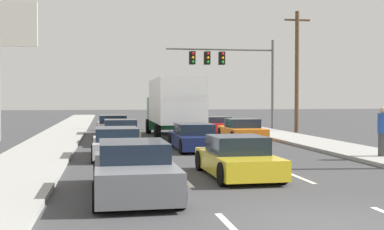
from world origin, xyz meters
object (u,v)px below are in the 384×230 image
object	(u,v)px
pedestrian_near_corner	(383,131)
car_red	(217,125)
traffic_signal_mast	(225,63)
car_navy	(194,137)
car_orange	(242,131)
car_silver	(117,144)
car_white	(113,126)
car_yellow	(237,158)
car_tan	(120,133)
car_gray	(133,170)
utility_pole_mid	(297,70)
box_truck	(173,104)

from	to	relation	value
pedestrian_near_corner	car_red	bearing A→B (deg)	100.17
traffic_signal_mast	car_navy	bearing A→B (deg)	-108.97
car_orange	pedestrian_near_corner	size ratio (longest dim) A/B	2.32
car_silver	car_orange	size ratio (longest dim) A/B	1.02
car_silver	car_navy	distance (m)	4.32
car_white	car_yellow	world-z (taller)	car_white
car_yellow	traffic_signal_mast	distance (m)	22.95
car_white	car_yellow	bearing A→B (deg)	-79.09
car_tan	car_gray	distance (m)	13.88
car_white	car_orange	distance (m)	8.77
car_navy	car_white	bearing A→B (deg)	109.80
car_silver	car_red	bearing A→B (deg)	62.31
car_tan	car_orange	world-z (taller)	car_tan
car_red	pedestrian_near_corner	xyz separation A→B (m)	(2.86, -15.92, 0.57)
car_white	traffic_signal_mast	distance (m)	10.35
car_silver	car_gray	bearing A→B (deg)	-88.39
car_silver	utility_pole_mid	distance (m)	18.31
box_truck	car_orange	distance (m)	4.75
box_truck	pedestrian_near_corner	xyz separation A→B (m)	(6.37, -12.23, -0.90)
car_navy	car_yellow	world-z (taller)	car_yellow
traffic_signal_mast	car_silver	bearing A→B (deg)	-116.85
car_tan	car_navy	bearing A→B (deg)	-48.69
car_red	pedestrian_near_corner	distance (m)	16.19
car_silver	car_navy	size ratio (longest dim) A/B	0.98
car_yellow	traffic_signal_mast	bearing A→B (deg)	77.36
car_navy	car_orange	distance (m)	5.60
box_truck	car_red	bearing A→B (deg)	46.45
car_white	box_truck	distance (m)	4.48
car_navy	traffic_signal_mast	bearing A→B (deg)	71.03
car_tan	box_truck	xyz separation A→B (m)	(3.26, 3.71, 1.41)
car_white	pedestrian_near_corner	bearing A→B (deg)	-55.79
car_tan	box_truck	distance (m)	5.13
car_tan	car_navy	world-z (taller)	car_tan
car_yellow	car_red	size ratio (longest dim) A/B	0.88
car_yellow	car_orange	bearing A→B (deg)	73.84
car_yellow	traffic_signal_mast	world-z (taller)	traffic_signal_mast
car_navy	car_red	xyz separation A→B (m)	(3.56, 11.05, -0.05)
car_yellow	traffic_signal_mast	xyz separation A→B (m)	(4.93, 21.98, 4.39)
car_navy	utility_pole_mid	size ratio (longest dim) A/B	0.55
car_tan	car_silver	distance (m)	6.13
car_white	utility_pole_mid	xyz separation A→B (m)	(12.51, 0.63, 3.68)
traffic_signal_mast	pedestrian_near_corner	size ratio (longest dim) A/B	4.40
car_navy	pedestrian_near_corner	xyz separation A→B (m)	(6.42, -4.87, 0.52)
car_white	pedestrian_near_corner	size ratio (longest dim) A/B	2.47
car_white	car_silver	size ratio (longest dim) A/B	1.04
car_navy	pedestrian_near_corner	world-z (taller)	pedestrian_near_corner
traffic_signal_mast	utility_pole_mid	xyz separation A→B (m)	(4.18, -3.72, -0.66)
car_navy	car_gray	bearing A→B (deg)	-107.96
car_silver	box_truck	size ratio (longest dim) A/B	0.49
car_tan	car_yellow	bearing A→B (deg)	-74.96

